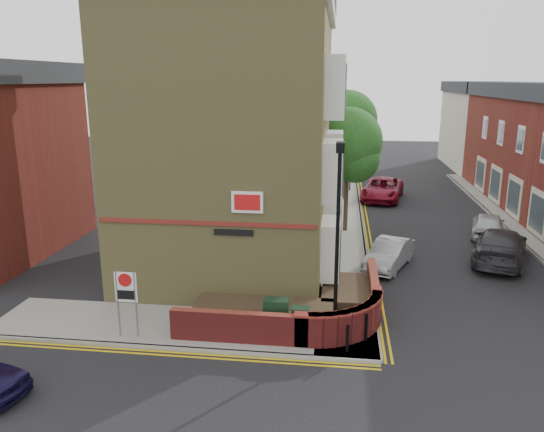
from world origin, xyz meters
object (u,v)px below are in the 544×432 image
Objects in this scene: lamppost at (337,243)px; utility_cabinet_large at (276,316)px; silver_car_near at (389,254)px; zone_sign at (126,292)px.

lamppost reaches higher than utility_cabinet_large.
lamppost is 8.15m from silver_car_near.
utility_cabinet_large is at bearing 176.99° from lamppost.
lamppost is 2.86× the size of zone_sign.
silver_car_near is (8.92, 8.03, -1.02)m from zone_sign.
zone_sign reaches higher than silver_car_near.
lamppost reaches higher than silver_car_near.
utility_cabinet_large is 8.37m from silver_car_near.
utility_cabinet_large is 4.86m from zone_sign.
silver_car_near is at bearing 59.73° from utility_cabinet_large.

